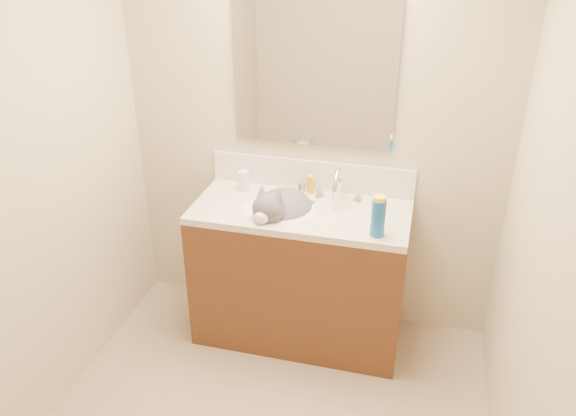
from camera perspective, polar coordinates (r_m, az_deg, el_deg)
The scene contains 16 objects.
room_shell at distance 1.98m, azimuth -5.01°, elevation 3.55°, with size 2.24×2.54×2.52m.
vanity_cabinet at distance 3.33m, azimuth 1.22°, elevation -6.95°, with size 1.20×0.55×0.82m, color #4B2814.
counter_slab at distance 3.11m, azimuth 1.30°, elevation -0.37°, with size 1.20×0.55×0.04m, color beige.
basin at distance 3.13m, azimuth -0.97°, elevation -1.18°, with size 0.45×0.36×0.14m, color white.
faucet at distance 3.15m, azimuth 5.09°, elevation 2.08°, with size 0.28×0.20×0.21m.
cat at distance 3.11m, azimuth -0.68°, elevation -0.30°, with size 0.41×0.49×0.35m.
backsplash at distance 3.29m, azimuth 2.38°, elevation 3.38°, with size 1.20×0.02×0.18m, color silver.
mirror at distance 3.10m, azimuth 2.59°, elevation 13.41°, with size 0.90×0.02×0.80m, color white.
pill_bottle at distance 3.30m, azimuth -4.50°, elevation 2.79°, with size 0.07×0.07×0.12m, color silver.
pill_label at distance 3.30m, azimuth -4.49°, elevation 2.53°, with size 0.05×0.05×0.04m, color #F8A829.
silver_jar at distance 3.29m, azimuth 1.34°, elevation 2.15°, with size 0.05×0.05×0.05m, color #B7B7BC.
amber_bottle at distance 3.25m, azimuth 2.35°, elevation 2.42°, with size 0.04×0.04×0.11m, color orange.
toothbrush at distance 3.15m, azimuth 2.63°, elevation 0.53°, with size 0.01×0.13×0.01m, color silver.
toothbrush_head at distance 3.15m, azimuth 2.63°, elevation 0.58°, with size 0.02×0.03×0.02m, color #5A84C0.
spray_can at distance 2.83m, azimuth 9.13°, elevation -1.00°, with size 0.07×0.07×0.20m, color #1657A0.
spray_cap at distance 2.78m, azimuth 9.29°, elevation 0.83°, with size 0.06×0.06×0.04m, color yellow.
Camera 1 is at (0.62, -1.71, 2.28)m, focal length 35.00 mm.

